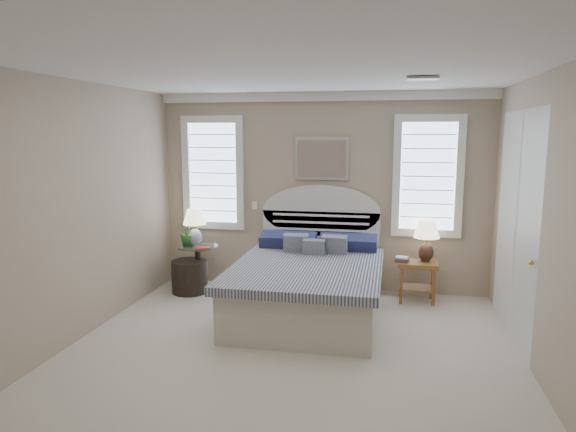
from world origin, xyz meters
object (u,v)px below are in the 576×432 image
Objects in this scene: nightstand_right at (417,272)px; lamp_left at (195,223)px; bed at (309,282)px; side_table_left at (198,263)px; floor_pot at (190,276)px; lamp_right at (426,236)px.

lamp_left is at bearing -178.34° from nightstand_right.
nightstand_right is (1.30, 0.69, 0.00)m from bed.
nightstand_right is at bearing 1.94° from side_table_left.
lamp_right is (3.13, 0.26, 0.64)m from floor_pot.
bed is 1.75m from side_table_left.
lamp_left is (0.04, 0.13, 0.72)m from floor_pot.
bed reaches higher than lamp_right.
bed reaches higher than nightstand_right.
floor_pot is (-3.03, -0.22, -0.16)m from nightstand_right.
lamp_right is at bearing 2.33° from lamp_left.
bed is 4.29× the size of nightstand_right.
bed is at bearing -19.74° from side_table_left.
bed is 1.65m from lamp_right.
bed is at bearing -151.97° from nightstand_right.
side_table_left is at bearing -177.39° from lamp_right.
side_table_left is (-1.65, 0.59, 0.00)m from bed.
lamp_left is 3.09m from lamp_right.
nightstand_right is at bearing -157.95° from lamp_right.
side_table_left is at bearing 56.25° from floor_pot.
bed is 1.80m from floor_pot.
lamp_right is (3.05, 0.14, 0.47)m from side_table_left.
lamp_right is at bearing 27.64° from bed.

